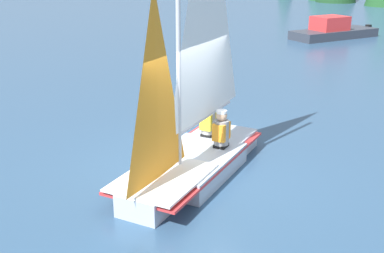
{
  "coord_description": "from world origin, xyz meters",
  "views": [
    {
      "loc": [
        -7.73,
        3.56,
        4.0
      ],
      "look_at": [
        0.0,
        0.0,
        0.99
      ],
      "focal_mm": 45.0,
      "sensor_mm": 36.0,
      "label": 1
    }
  ],
  "objects_px": {
    "sailboat_main": "(193,131)",
    "sailor_helm": "(221,136)",
    "sailor_crew": "(208,126)",
    "motorboat_distant": "(333,30)"
  },
  "relations": [
    {
      "from": "sailboat_main",
      "to": "sailor_helm",
      "type": "height_order",
      "value": "sailboat_main"
    },
    {
      "from": "sailboat_main",
      "to": "sailor_crew",
      "type": "height_order",
      "value": "sailboat_main"
    },
    {
      "from": "sailor_crew",
      "to": "motorboat_distant",
      "type": "xyz_separation_m",
      "value": [
        11.24,
        -12.89,
        -0.23
      ]
    },
    {
      "from": "sailboat_main",
      "to": "motorboat_distant",
      "type": "relative_size",
      "value": 1.12
    },
    {
      "from": "sailor_helm",
      "to": "sailor_crew",
      "type": "relative_size",
      "value": 1.0
    },
    {
      "from": "sailboat_main",
      "to": "sailor_crew",
      "type": "bearing_deg",
      "value": -169.45
    },
    {
      "from": "sailboat_main",
      "to": "motorboat_distant",
      "type": "height_order",
      "value": "sailboat_main"
    },
    {
      "from": "sailor_crew",
      "to": "motorboat_distant",
      "type": "bearing_deg",
      "value": -177.03
    },
    {
      "from": "sailor_helm",
      "to": "sailor_crew",
      "type": "bearing_deg",
      "value": -132.57
    },
    {
      "from": "sailboat_main",
      "to": "sailor_helm",
      "type": "bearing_deg",
      "value": 154.09
    }
  ]
}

